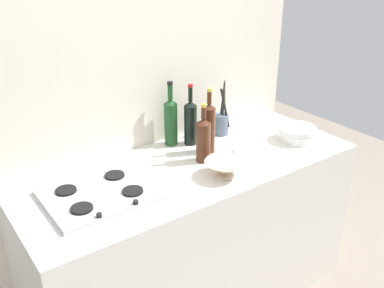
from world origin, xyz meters
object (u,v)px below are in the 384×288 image
wine_bottle_mid_right (203,139)px  utensil_crock (221,122)px  wine_bottle_rightmost (209,127)px  wine_bottle_mid_left (171,121)px  mixing_bowl (225,168)px  stovetop_hob (100,194)px  condiment_jar_front (206,132)px  wine_bottle_leftmost (190,122)px  plate_stack (297,133)px  butter_dish (247,155)px

wine_bottle_mid_right → utensil_crock: (0.30, 0.22, -0.05)m
wine_bottle_mid_right → wine_bottle_rightmost: 0.12m
wine_bottle_mid_right → wine_bottle_mid_left: bearing=94.5°
wine_bottle_mid_right → mixing_bowl: (-0.01, -0.20, -0.08)m
wine_bottle_mid_left → wine_bottle_mid_right: (0.02, -0.27, -0.02)m
stovetop_hob → condiment_jar_front: condiment_jar_front is taller
wine_bottle_rightmost → wine_bottle_leftmost: bearing=97.9°
wine_bottle_mid_right → wine_bottle_rightmost: wine_bottle_rightmost is taller
mixing_bowl → wine_bottle_mid_left: bearing=91.1°
stovetop_hob → mixing_bowl: bearing=-17.5°
plate_stack → condiment_jar_front: (-0.41, 0.32, 0.00)m
utensil_crock → wine_bottle_leftmost: bearing=-179.3°
stovetop_hob → utensil_crock: (0.89, 0.23, 0.06)m
wine_bottle_rightmost → utensil_crock: bearing=35.0°
condiment_jar_front → plate_stack: bearing=-38.0°
utensil_crock → condiment_jar_front: (-0.11, -0.00, -0.03)m
plate_stack → wine_bottle_leftmost: wine_bottle_leftmost is taller
wine_bottle_mid_right → mixing_bowl: wine_bottle_mid_right is taller
wine_bottle_leftmost → wine_bottle_mid_right: (-0.07, -0.22, -0.01)m
condiment_jar_front → utensil_crock: bearing=0.2°
mixing_bowl → butter_dish: (0.21, 0.08, -0.02)m
plate_stack → wine_bottle_mid_left: (-0.62, 0.38, 0.10)m
plate_stack → wine_bottle_mid_left: 0.73m
wine_bottle_mid_right → butter_dish: wine_bottle_mid_right is taller
plate_stack → butter_dish: bearing=-177.8°
wine_bottle_leftmost → plate_stack: bearing=-31.3°
stovetop_hob → utensil_crock: 0.92m
stovetop_hob → wine_bottle_leftmost: 0.71m
stovetop_hob → plate_stack: plate_stack is taller
mixing_bowl → stovetop_hob: bearing=162.5°
mixing_bowl → utensil_crock: size_ratio=0.63×
wine_bottle_mid_right → condiment_jar_front: 0.30m
wine_bottle_rightmost → plate_stack: bearing=-19.3°
utensil_crock → butter_dish: bearing=-106.8°
plate_stack → wine_bottle_rightmost: (-0.51, 0.18, 0.10)m
utensil_crock → condiment_jar_front: utensil_crock is taller
wine_bottle_leftmost → wine_bottle_rightmost: wine_bottle_rightmost is taller
plate_stack → butter_dish: size_ratio=1.58×
plate_stack → utensil_crock: utensil_crock is taller
stovetop_hob → wine_bottle_mid_right: (0.59, 0.01, 0.11)m
plate_stack → wine_bottle_leftmost: (-0.53, 0.32, 0.09)m
wine_bottle_mid_left → wine_bottle_rightmost: 0.23m
stovetop_hob → butter_dish: (0.79, -0.11, 0.01)m
wine_bottle_mid_left → mixing_bowl: bearing=-88.9°
plate_stack → mixing_bowl: bearing=-171.6°
wine_bottle_leftmost → wine_bottle_mid_right: 0.23m
wine_bottle_rightmost → mixing_bowl: size_ratio=1.75×
stovetop_hob → condiment_jar_front: size_ratio=5.53×
butter_dish → wine_bottle_leftmost: bearing=110.4°
plate_stack → wine_bottle_leftmost: size_ratio=0.63×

